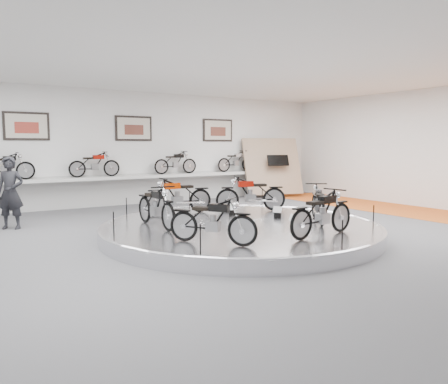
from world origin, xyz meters
TOP-DOWN VIEW (x-y plane):
  - floor at (0.00, 0.00)m, footprint 16.00×16.00m
  - ceiling at (0.00, 0.00)m, footprint 16.00×16.00m
  - wall_back at (0.00, 7.00)m, footprint 16.00×0.00m
  - orange_carpet_strip at (6.80, 0.00)m, footprint 2.40×12.60m
  - dado_band at (0.00, 6.98)m, footprint 15.68×0.04m
  - display_platform at (0.00, 0.30)m, footprint 6.40×6.40m
  - platform_rim at (0.00, 0.30)m, footprint 6.40×6.40m
  - shelf at (0.00, 6.70)m, footprint 11.00×0.55m
  - poster_left at (-3.50, 6.96)m, footprint 1.35×0.06m
  - poster_center at (0.00, 6.96)m, footprint 1.35×0.06m
  - poster_right at (3.50, 6.96)m, footprint 1.35×0.06m
  - display_panel at (5.60, 6.10)m, footprint 2.56×1.52m
  - shelf_bike_a at (-4.20, 6.70)m, footprint 1.22×0.43m
  - shelf_bike_b at (-1.50, 6.70)m, footprint 1.22×0.43m
  - shelf_bike_c at (1.50, 6.70)m, footprint 1.22×0.43m
  - shelf_bike_d at (4.20, 6.70)m, footprint 1.22×0.43m
  - bike_a at (1.31, 1.69)m, footprint 1.76×1.15m
  - bike_b at (-0.59, 2.35)m, footprint 1.67×0.68m
  - bike_c at (-1.82, 0.97)m, footprint 0.57×1.60m
  - bike_d at (-1.63, -1.15)m, footprint 1.28×1.52m
  - bike_e at (0.57, -1.73)m, footprint 1.64×0.76m
  - bike_f at (1.68, -0.50)m, footprint 1.33×1.54m
  - visitor at (-4.36, 4.16)m, footprint 0.80×0.72m

SIDE VIEW (x-z plane):
  - floor at x=0.00m, z-range 0.00..0.00m
  - orange_carpet_strip at x=6.80m, z-range 0.00..0.01m
  - display_platform at x=0.00m, z-range 0.00..0.30m
  - platform_rim at x=0.00m, z-range 0.22..0.32m
  - dado_band at x=0.00m, z-range 0.00..1.10m
  - bike_d at x=-1.63m, z-range 0.30..1.17m
  - bike_f at x=1.68m, z-range 0.30..1.19m
  - bike_e at x=0.57m, z-range 0.30..1.23m
  - bike_c at x=-1.82m, z-range 0.30..1.24m
  - bike_b at x=-0.59m, z-range 0.30..1.27m
  - bike_a at x=1.31m, z-range 0.30..1.28m
  - visitor at x=-4.36m, z-range 0.00..1.83m
  - shelf at x=0.00m, z-range 0.95..1.05m
  - display_panel at x=5.60m, z-range 0.10..2.40m
  - shelf_bike_a at x=-4.20m, z-range 1.05..1.78m
  - shelf_bike_b at x=-1.50m, z-range 1.05..1.78m
  - shelf_bike_c at x=1.50m, z-range 1.05..1.78m
  - shelf_bike_d at x=4.20m, z-range 1.05..1.78m
  - wall_back at x=0.00m, z-range -6.00..10.00m
  - poster_left at x=-3.50m, z-range 2.26..3.14m
  - poster_center at x=0.00m, z-range 2.26..3.14m
  - poster_right at x=3.50m, z-range 2.26..3.14m
  - ceiling at x=0.00m, z-range 4.00..4.00m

